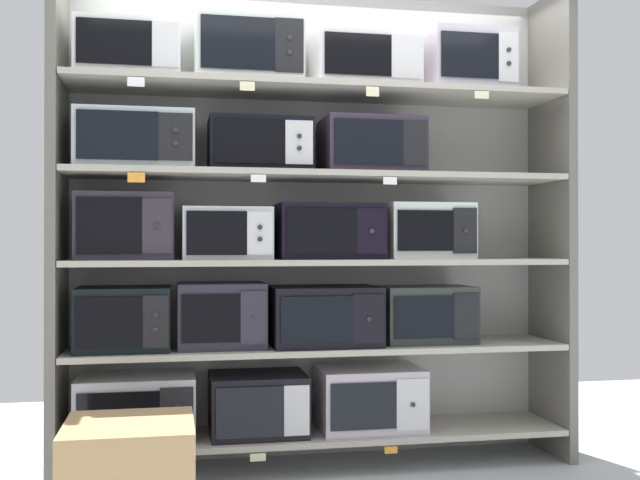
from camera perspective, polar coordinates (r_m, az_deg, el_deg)
back_panel at (r=4.27m, az=-0.66°, el=1.23°), size 2.77×0.04×2.56m
upright_left at (r=3.98m, az=-18.97°, el=1.36°), size 0.05×0.48×2.56m
upright_right at (r=4.46m, az=16.87°, el=1.18°), size 0.05×0.48×2.56m
shelf_0 at (r=4.13m, az=0.00°, el=-14.23°), size 2.57×0.48×0.03m
microwave_0 at (r=4.02m, az=-13.52°, el=-12.04°), size 0.58×0.39×0.32m
microwave_1 at (r=4.04m, az=-4.65°, el=-12.07°), size 0.49×0.39×0.31m
microwave_2 at (r=4.15m, az=3.70°, el=-11.66°), size 0.54×0.41×0.33m
price_tag_0 at (r=3.84m, az=-12.94°, el=-15.98°), size 0.05×0.00×0.05m
price_tag_1 at (r=3.86m, az=-4.64°, el=-15.83°), size 0.08×0.00×0.04m
price_tag_2 at (r=3.99m, az=5.31°, el=-15.30°), size 0.07×0.00×0.03m
shelf_1 at (r=4.05m, az=0.00°, el=-8.03°), size 2.57×0.48×0.03m
microwave_3 at (r=3.96m, az=-14.40°, el=-5.68°), size 0.46×0.40×0.31m
microwave_4 at (r=3.96m, az=-7.36°, el=-5.57°), size 0.44×0.36×0.33m
microwave_5 at (r=4.03m, az=0.28°, el=-5.65°), size 0.56×0.44×0.31m
microwave_6 at (r=4.18m, az=7.88°, el=-5.49°), size 0.49×0.34×0.30m
shelf_2 at (r=4.01m, az=0.00°, el=-1.64°), size 2.57×0.48×0.03m
microwave_7 at (r=3.94m, az=-14.27°, el=0.98°), size 0.47×0.36×0.33m
microwave_8 at (r=3.94m, az=-7.00°, el=0.47°), size 0.44×0.41×0.26m
microwave_9 at (r=4.02m, az=0.60°, el=0.63°), size 0.54×0.41×0.29m
microwave_10 at (r=4.16m, az=7.90°, el=0.66°), size 0.46×0.35×0.30m
shelf_3 at (r=4.03m, az=0.00°, el=4.78°), size 2.57×0.48×0.03m
microwave_11 at (r=3.97m, az=-13.54°, el=7.15°), size 0.57×0.43×0.29m
microwave_12 at (r=3.99m, az=-4.53°, el=7.02°), size 0.52×0.35×0.27m
microwave_13 at (r=4.10m, az=3.80°, el=6.93°), size 0.52×0.39×0.29m
price_tag_3 at (r=3.71m, az=-13.52°, el=4.55°), size 0.08×0.00×0.05m
price_tag_4 at (r=3.73m, az=-4.61°, el=4.59°), size 0.07×0.00×0.04m
price_tag_5 at (r=3.86m, az=5.24°, el=4.42°), size 0.07×0.00×0.04m
shelf_4 at (r=4.09m, az=0.00°, el=11.07°), size 2.57×0.48×0.03m
microwave_14 at (r=4.06m, az=-14.04°, el=13.37°), size 0.50×0.41×0.27m
microwave_15 at (r=4.08m, az=-5.37°, el=13.76°), size 0.54×0.36×0.34m
microwave_16 at (r=4.17m, az=3.32°, el=13.02°), size 0.54×0.36×0.28m
microwave_17 at (r=4.35m, az=10.84°, el=12.79°), size 0.45×0.37×0.33m
price_tag_6 at (r=3.78m, az=-13.54°, el=11.38°), size 0.08×0.00×0.04m
price_tag_7 at (r=3.79m, az=-5.43°, el=11.34°), size 0.07×0.00×0.04m
price_tag_8 at (r=3.90m, az=3.94°, el=10.97°), size 0.07×0.00×0.05m
price_tag_9 at (r=4.09m, az=11.94°, el=10.53°), size 0.08×0.00×0.04m
shipping_carton at (r=3.31m, az=-14.02°, el=-16.79°), size 0.51×0.51×0.45m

